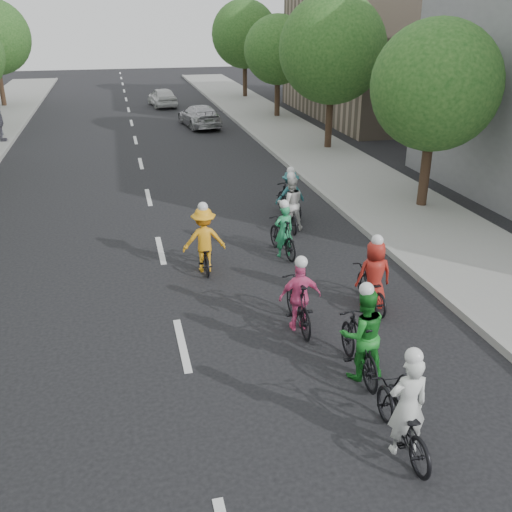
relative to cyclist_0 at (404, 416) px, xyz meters
name	(u,v)px	position (x,y,z in m)	size (l,w,h in m)	color
ground	(182,345)	(-2.87, 3.67, -0.58)	(120.00, 120.00, 0.00)	black
sidewalk_right	(358,181)	(5.13, 13.67, -0.51)	(4.00, 80.00, 0.15)	gray
curb_right	(310,184)	(3.18, 13.67, -0.49)	(0.18, 80.00, 0.18)	#999993
bldg_se	(395,48)	(13.13, 27.67, 3.42)	(10.00, 14.00, 8.00)	gray
tree_r_0	(435,86)	(5.93, 10.27, 3.38)	(4.00, 4.00, 5.97)	black
tree_r_1	(333,49)	(5.93, 19.27, 3.94)	(4.80, 4.80, 6.93)	black
tree_r_2	(278,50)	(5.93, 28.27, 3.38)	(4.00, 4.00, 5.97)	black
tree_r_3	(245,34)	(5.93, 37.27, 3.94)	(4.80, 4.80, 6.93)	black
cyclist_0	(404,416)	(0.00, 0.00, 0.00)	(0.70, 1.84, 1.80)	black
cyclist_1	(361,340)	(0.14, 1.93, 0.13)	(0.87, 1.89, 1.88)	black
cyclist_2	(204,245)	(-1.87, 7.12, 0.10)	(1.10, 1.59, 1.82)	black
cyclist_3	(299,301)	(-0.42, 3.79, 0.04)	(0.89, 1.81, 1.65)	black
cyclist_4	(372,282)	(1.43, 4.28, 0.02)	(0.80, 1.70, 1.75)	black
cyclist_5	(283,235)	(0.33, 7.57, 0.00)	(0.69, 1.78, 1.58)	black
cyclist_6	(290,209)	(1.09, 9.46, 0.05)	(0.83, 1.81, 1.79)	black
cyclist_7	(290,197)	(1.40, 10.50, 0.06)	(1.04, 1.85, 1.66)	black
follow_car_lead	(200,116)	(0.88, 26.52, 0.03)	(1.71, 4.21, 1.22)	#ADACB1
follow_car_trail	(162,97)	(-0.51, 34.54, 0.06)	(1.51, 3.76, 1.28)	silver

